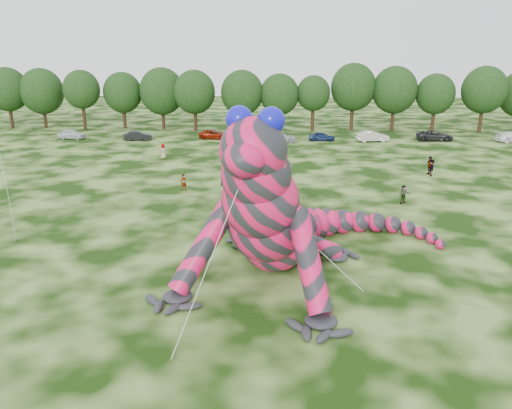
{
  "coord_description": "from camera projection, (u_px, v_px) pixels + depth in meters",
  "views": [
    {
      "loc": [
        -4.05,
        -22.55,
        12.26
      ],
      "look_at": [
        -5.35,
        4.15,
        4.0
      ],
      "focal_mm": 35.0,
      "sensor_mm": 36.0,
      "label": 1
    }
  ],
  "objects": [
    {
      "name": "tree_13",
      "position": [
        483.0,
        100.0,
        76.72
      ],
      "size": [
        6.83,
        6.15,
        10.13
      ],
      "primitive_type": null,
      "color": "black",
      "rests_on": "ground"
    },
    {
      "name": "tree_4",
      "position": [
        123.0,
        100.0,
        81.02
      ],
      "size": [
        6.22,
        5.6,
        9.06
      ],
      "primitive_type": null,
      "color": "black",
      "rests_on": "ground"
    },
    {
      "name": "tree_1",
      "position": [
        8.0,
        98.0,
        81.15
      ],
      "size": [
        6.74,
        6.07,
        9.81
      ],
      "primitive_type": null,
      "color": "black",
      "rests_on": "ground"
    },
    {
      "name": "car_4",
      "position": [
        322.0,
        136.0,
        70.75
      ],
      "size": [
        3.7,
        1.53,
        1.25
      ],
      "primitive_type": "imported",
      "rotation": [
        0.0,
        0.0,
        1.58
      ],
      "color": "#13234E",
      "rests_on": "ground"
    },
    {
      "name": "tree_10",
      "position": [
        353.0,
        97.0,
        78.97
      ],
      "size": [
        7.09,
        6.38,
        10.5
      ],
      "primitive_type": null,
      "color": "black",
      "rests_on": "ground"
    },
    {
      "name": "spectator_4",
      "position": [
        163.0,
        151.0,
        58.84
      ],
      "size": [
        0.92,
        0.64,
        1.79
      ],
      "primitive_type": "imported",
      "rotation": [
        0.0,
        0.0,
        3.23
      ],
      "color": "gray",
      "rests_on": "ground"
    },
    {
      "name": "car_0",
      "position": [
        72.0,
        134.0,
        72.26
      ],
      "size": [
        4.18,
        2.24,
        1.35
      ],
      "primitive_type": "imported",
      "rotation": [
        0.0,
        0.0,
        1.4
      ],
      "color": "silver",
      "rests_on": "ground"
    },
    {
      "name": "tree_8",
      "position": [
        279.0,
        103.0,
        78.21
      ],
      "size": [
        6.14,
        5.53,
        8.94
      ],
      "primitive_type": null,
      "color": "black",
      "rests_on": "ground"
    },
    {
      "name": "spectator_3",
      "position": [
        430.0,
        165.0,
        51.45
      ],
      "size": [
        0.75,
        1.2,
        1.9
      ],
      "primitive_type": "imported",
      "rotation": [
        0.0,
        0.0,
        5.0
      ],
      "color": "gray",
      "rests_on": "ground"
    },
    {
      "name": "car_5",
      "position": [
        373.0,
        136.0,
        70.03
      ],
      "size": [
        4.72,
        2.23,
        1.5
      ],
      "primitive_type": "imported",
      "rotation": [
        0.0,
        0.0,
        1.72
      ],
      "color": "beige",
      "rests_on": "ground"
    },
    {
      "name": "inflatable_gecko",
      "position": [
        282.0,
        184.0,
        28.59
      ],
      "size": [
        21.48,
        23.61,
        9.87
      ],
      "primitive_type": null,
      "rotation": [
        0.0,
        0.0,
        -0.28
      ],
      "color": "#DE1551",
      "rests_on": "ground"
    },
    {
      "name": "spectator_0",
      "position": [
        184.0,
        183.0,
        45.33
      ],
      "size": [
        0.67,
        0.57,
        1.56
      ],
      "primitive_type": "imported",
      "rotation": [
        0.0,
        0.0,
        0.41
      ],
      "color": "gray",
      "rests_on": "ground"
    },
    {
      "name": "tree_5",
      "position": [
        162.0,
        98.0,
        80.35
      ],
      "size": [
        7.16,
        6.44,
        9.8
      ],
      "primitive_type": null,
      "color": "black",
      "rests_on": "ground"
    },
    {
      "name": "car_2",
      "position": [
        215.0,
        134.0,
        72.24
      ],
      "size": [
        4.92,
        2.69,
        1.31
      ],
      "primitive_type": "imported",
      "rotation": [
        0.0,
        0.0,
        1.46
      ],
      "color": "maroon",
      "rests_on": "ground"
    },
    {
      "name": "spectator_2",
      "position": [
        431.0,
        168.0,
        50.65
      ],
      "size": [
        0.77,
        1.19,
        1.74
      ],
      "primitive_type": "imported",
      "rotation": [
        0.0,
        0.0,
        4.6
      ],
      "color": "gray",
      "rests_on": "ground"
    },
    {
      "name": "tree_9",
      "position": [
        313.0,
        103.0,
        78.35
      ],
      "size": [
        5.27,
        4.74,
        8.68
      ],
      "primitive_type": null,
      "color": "black",
      "rests_on": "ground"
    },
    {
      "name": "tree_7",
      "position": [
        242.0,
        101.0,
        78.23
      ],
      "size": [
        6.68,
        6.01,
        9.48
      ],
      "primitive_type": null,
      "color": "black",
      "rests_on": "ground"
    },
    {
      "name": "tree_12",
      "position": [
        435.0,
        103.0,
        77.81
      ],
      "size": [
        5.99,
        5.39,
        8.97
      ],
      "primitive_type": null,
      "color": "black",
      "rests_on": "ground"
    },
    {
      "name": "car_6",
      "position": [
        435.0,
        136.0,
        70.87
      ],
      "size": [
        5.23,
        2.67,
        1.41
      ],
      "primitive_type": "imported",
      "rotation": [
        0.0,
        0.0,
        1.51
      ],
      "color": "black",
      "rests_on": "ground"
    },
    {
      "name": "car_3",
      "position": [
        280.0,
        137.0,
        69.87
      ],
      "size": [
        4.63,
        1.88,
        1.34
      ],
      "primitive_type": "imported",
      "rotation": [
        0.0,
        0.0,
        1.57
      ],
      "color": "#B7BBC1",
      "rests_on": "ground"
    },
    {
      "name": "tree_11",
      "position": [
        394.0,
        99.0,
        78.37
      ],
      "size": [
        7.01,
        6.31,
        10.07
      ],
      "primitive_type": null,
      "color": "black",
      "rests_on": "ground"
    },
    {
      "name": "tree_6",
      "position": [
        195.0,
        101.0,
        78.46
      ],
      "size": [
        6.52,
        5.86,
        9.49
      ],
      "primitive_type": null,
      "color": "black",
      "rests_on": "ground"
    },
    {
      "name": "tree_3",
      "position": [
        82.0,
        100.0,
        79.68
      ],
      "size": [
        5.81,
        5.23,
        9.44
      ],
      "primitive_type": null,
      "color": "black",
      "rests_on": "ground"
    },
    {
      "name": "tree_2",
      "position": [
        43.0,
        98.0,
        81.6
      ],
      "size": [
        7.04,
        6.34,
        9.64
      ],
      "primitive_type": null,
      "color": "black",
      "rests_on": "ground"
    },
    {
      "name": "spectator_5",
      "position": [
        404.0,
        194.0,
        41.6
      ],
      "size": [
        1.41,
        1.27,
        1.56
      ],
      "primitive_type": "imported",
      "rotation": [
        0.0,
        0.0,
        0.68
      ],
      "color": "gray",
      "rests_on": "ground"
    },
    {
      "name": "car_1",
      "position": [
        138.0,
        136.0,
        71.03
      ],
      "size": [
        4.19,
        2.17,
        1.32
      ],
      "primitive_type": "imported",
      "rotation": [
        0.0,
        0.0,
        1.77
      ],
      "color": "black",
      "rests_on": "ground"
    },
    {
      "name": "ground",
      "position": [
        358.0,
        307.0,
        24.96
      ],
      "size": [
        240.0,
        240.0,
        0.0
      ],
      "primitive_type": "plane",
      "color": "#16330A",
      "rests_on": "ground"
    },
    {
      "name": "spectator_1",
      "position": [
        223.0,
        176.0,
        47.2
      ],
      "size": [
        1.13,
        1.09,
        1.84
      ],
      "primitive_type": "imported",
      "rotation": [
        0.0,
        0.0,
        2.53
      ],
      "color": "gray",
      "rests_on": "ground"
    }
  ]
}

